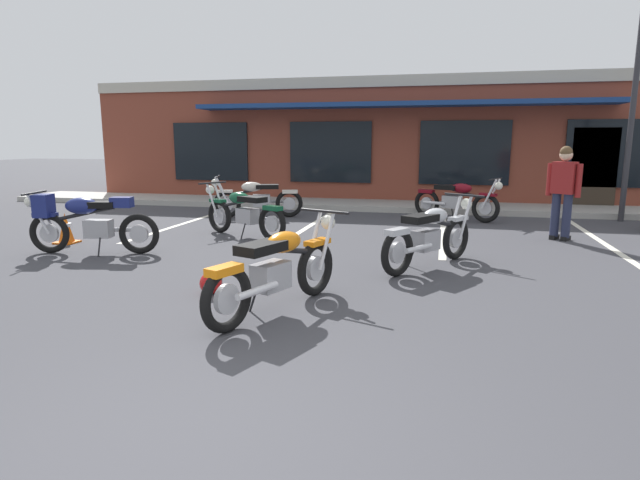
# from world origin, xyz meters

# --- Properties ---
(ground_plane) EXTENTS (80.00, 80.00, 0.00)m
(ground_plane) POSITION_xyz_m (0.00, 3.76, 0.00)
(ground_plane) COLOR #3D3D42
(sidewalk_kerb) EXTENTS (22.00, 1.80, 0.14)m
(sidewalk_kerb) POSITION_xyz_m (0.00, 11.62, 0.07)
(sidewalk_kerb) COLOR #A8A59E
(sidewalk_kerb) RESTS_ON ground_plane
(brick_storefront_building) EXTENTS (18.35, 7.27, 3.51)m
(brick_storefront_building) POSITION_xyz_m (0.00, 15.61, 1.76)
(brick_storefront_building) COLOR brown
(brick_storefront_building) RESTS_ON ground_plane
(painted_stall_lines) EXTENTS (8.34, 4.80, 0.01)m
(painted_stall_lines) POSITION_xyz_m (0.00, 8.02, 0.00)
(painted_stall_lines) COLOR silver
(painted_stall_lines) RESTS_ON ground_plane
(motorcycle_foreground_classic) EXTENTS (1.05, 2.01, 0.98)m
(motorcycle_foreground_classic) POSITION_xyz_m (-0.30, 2.79, 0.46)
(motorcycle_foreground_classic) COLOR black
(motorcycle_foreground_classic) RESTS_ON ground_plane
(motorcycle_red_sportbike) EXTENTS (1.36, 1.86, 0.98)m
(motorcycle_red_sportbike) POSITION_xyz_m (1.18, 5.15, 0.46)
(motorcycle_red_sportbike) COLOR black
(motorcycle_red_sportbike) RESTS_ON ground_plane
(motorcycle_black_cruiser) EXTENTS (1.93, 1.23, 0.98)m
(motorcycle_black_cruiser) POSITION_xyz_m (1.63, 9.91, 0.46)
(motorcycle_black_cruiser) COLOR black
(motorcycle_black_cruiser) RESTS_ON ground_plane
(motorcycle_silver_naked) EXTENTS (2.04, 0.99, 0.98)m
(motorcycle_silver_naked) POSITION_xyz_m (-2.87, 9.20, 0.46)
(motorcycle_silver_naked) COLOR black
(motorcycle_silver_naked) RESTS_ON ground_plane
(motorcycle_green_cafe_racer) EXTENTS (2.09, 0.82, 0.98)m
(motorcycle_green_cafe_racer) POSITION_xyz_m (-4.12, 4.83, 0.53)
(motorcycle_green_cafe_racer) COLOR black
(motorcycle_green_cafe_racer) RESTS_ON ground_plane
(motorcycle_orange_scrambler) EXTENTS (1.94, 1.21, 0.98)m
(motorcycle_orange_scrambler) POSITION_xyz_m (-2.25, 6.80, 0.46)
(motorcycle_orange_scrambler) COLOR black
(motorcycle_orange_scrambler) RESTS_ON ground_plane
(person_in_shorts_foreground) EXTENTS (0.56, 0.42, 1.68)m
(person_in_shorts_foreground) POSITION_xyz_m (3.41, 7.78, 0.95)
(person_in_shorts_foreground) COLOR black
(person_in_shorts_foreground) RESTS_ON ground_plane
(helmet_on_pavement) EXTENTS (0.26, 0.26, 0.26)m
(helmet_on_pavement) POSITION_xyz_m (-1.25, 3.20, 0.13)
(helmet_on_pavement) COLOR #B71414
(helmet_on_pavement) RESTS_ON ground_plane
(traffic_cone) EXTENTS (0.34, 0.34, 0.53)m
(traffic_cone) POSITION_xyz_m (-5.05, 5.48, 0.26)
(traffic_cone) COLOR orange
(traffic_cone) RESTS_ON ground_plane
(parking_lot_lamp_post) EXTENTS (0.24, 0.76, 4.84)m
(parking_lot_lamp_post) POSITION_xyz_m (5.21, 10.41, 3.15)
(parking_lot_lamp_post) COLOR #2D2D33
(parking_lot_lamp_post) RESTS_ON ground_plane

